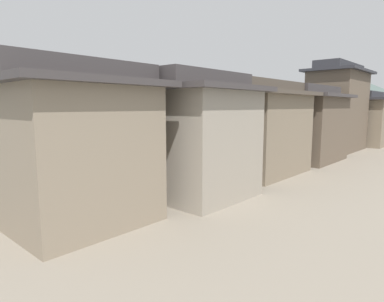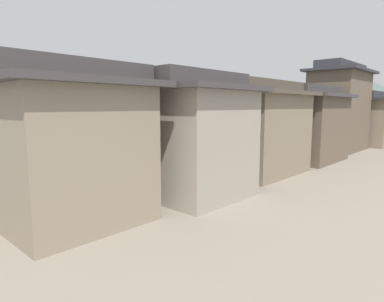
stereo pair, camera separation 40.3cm
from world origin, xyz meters
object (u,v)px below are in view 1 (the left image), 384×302
boat_moored_second (292,134)px  house_waterfront_narrow (307,124)px  house_waterfront_second (194,136)px  stone_bridge (351,113)px  house_waterfront_far (337,108)px  boat_moored_third (186,147)px  house_waterfront_tall (261,129)px  boat_moored_nearest (255,159)px  house_waterfront_nearest (80,146)px  house_waterfront_end (361,119)px  boat_moored_far (354,135)px

boat_moored_second → house_waterfront_narrow: (14.33, -28.41, 3.48)m
house_waterfront_second → stone_bridge: size_ratio=0.25×
house_waterfront_second → house_waterfront_far: 22.64m
boat_moored_third → house_waterfront_tall: (15.97, -9.88, 3.49)m
boat_moored_third → house_waterfront_second: bearing=-46.2°
house_waterfront_second → stone_bridge: (-9.64, 59.58, 0.07)m
boat_moored_nearest → house_waterfront_far: house_waterfront_far is taller
house_waterfront_nearest → house_waterfront_end: (0.59, 35.27, -0.01)m
house_waterfront_nearest → house_waterfront_end: 35.27m
boat_moored_far → house_waterfront_narrow: house_waterfront_narrow is taller
boat_moored_third → stone_bridge: size_ratio=0.22×
house_waterfront_second → boat_moored_far: bearing=96.5°
house_waterfront_far → house_waterfront_narrow: bearing=-87.8°
boat_moored_far → house_waterfront_second: (5.43, -47.40, 3.34)m
boat_moored_third → stone_bridge: bearing=81.1°
house_waterfront_narrow → house_waterfront_far: size_ratio=0.82×
boat_moored_third → house_waterfront_tall: bearing=-31.7°
boat_moored_second → house_waterfront_tall: 38.59m
house_waterfront_second → boat_moored_second: bearing=108.7°
boat_moored_nearest → house_waterfront_nearest: size_ratio=0.88×
house_waterfront_nearest → boat_moored_nearest: bearing=102.5°
house_waterfront_far → boat_moored_second: bearing=124.8°
house_waterfront_nearest → house_waterfront_tall: bearing=89.3°
boat_moored_nearest → boat_moored_third: 11.64m
boat_moored_far → stone_bridge: 13.34m
stone_bridge → house_waterfront_nearest: bearing=-82.0°
boat_moored_far → house_waterfront_tall: (5.12, -40.32, 3.33)m
boat_moored_nearest → house_waterfront_nearest: (4.50, -20.20, 3.46)m
house_waterfront_nearest → house_waterfront_second: size_ratio=0.98×
boat_moored_third → stone_bridge: (6.65, 42.62, 3.57)m
boat_moored_third → boat_moored_second: bearing=86.1°
house_waterfront_second → stone_bridge: house_waterfront_second is taller
boat_moored_nearest → house_waterfront_far: size_ratio=0.62×
house_waterfront_tall → stone_bridge: size_ratio=0.29×
boat_moored_nearest → boat_moored_third: bearing=166.5°
house_waterfront_second → house_waterfront_tall: size_ratio=0.85×
boat_moored_second → house_waterfront_second: bearing=-71.3°
boat_moored_nearest → boat_moored_third: size_ratio=0.99×
boat_moored_second → boat_moored_far: 10.18m
boat_moored_nearest → house_waterfront_second: house_waterfront_second is taller
boat_moored_third → boat_moored_far: size_ratio=0.94×
house_waterfront_narrow → boat_moored_far: bearing=99.0°
boat_moored_third → house_waterfront_narrow: bearing=-9.1°
boat_moored_second → house_waterfront_far: 25.05m
house_waterfront_tall → stone_bridge: 53.32m
boat_moored_nearest → house_waterfront_tall: size_ratio=0.74×
house_waterfront_far → boat_moored_third: bearing=-160.4°
boat_moored_nearest → house_waterfront_narrow: bearing=1.7°
boat_moored_second → house_waterfront_narrow: size_ratio=0.52×
boat_moored_second → house_waterfront_end: bearing=-42.7°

